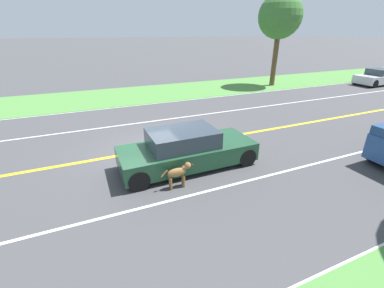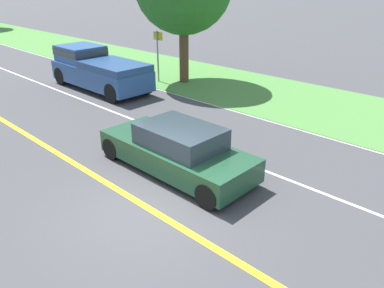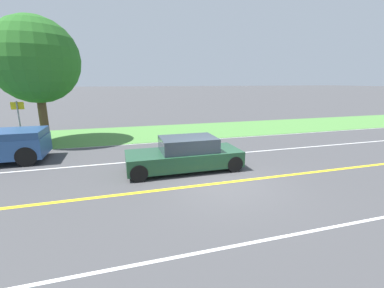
{
  "view_description": "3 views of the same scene",
  "coord_description": "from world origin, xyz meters",
  "px_view_note": "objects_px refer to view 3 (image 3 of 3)",
  "views": [
    {
      "loc": [
        9.24,
        -2.15,
        4.4
      ],
      "look_at": [
        2.44,
        0.81,
        1.13
      ],
      "focal_mm": 24.0,
      "sensor_mm": 36.0,
      "label": 1
    },
    {
      "loc": [
        -4.67,
        -5.9,
        5.02
      ],
      "look_at": [
        1.64,
        0.15,
        1.1
      ],
      "focal_mm": 35.0,
      "sensor_mm": 36.0,
      "label": 2
    },
    {
      "loc": [
        -8.07,
        3.47,
        3.59
      ],
      "look_at": [
        2.66,
        0.31,
        0.86
      ],
      "focal_mm": 24.0,
      "sensor_mm": 36.0,
      "label": 3
    }
  ],
  "objects_px": {
    "dog": "(193,150)",
    "street_sign": "(19,119)",
    "ego_car": "(185,155)",
    "roadside_tree_right_near": "(36,61)"
  },
  "relations": [
    {
      "from": "dog",
      "to": "street_sign",
      "type": "xyz_separation_m",
      "value": [
        5.05,
        8.45,
        1.1
      ]
    },
    {
      "from": "ego_car",
      "to": "street_sign",
      "type": "bearing_deg",
      "value": 51.41
    },
    {
      "from": "street_sign",
      "to": "dog",
      "type": "bearing_deg",
      "value": -120.87
    },
    {
      "from": "dog",
      "to": "street_sign",
      "type": "distance_m",
      "value": 9.9
    },
    {
      "from": "ego_car",
      "to": "dog",
      "type": "xyz_separation_m",
      "value": [
        1.13,
        -0.7,
        -0.13
      ]
    },
    {
      "from": "roadside_tree_right_near",
      "to": "street_sign",
      "type": "relative_size",
      "value": 2.78
    },
    {
      "from": "ego_car",
      "to": "roadside_tree_right_near",
      "type": "distance_m",
      "value": 10.61
    },
    {
      "from": "dog",
      "to": "roadside_tree_right_near",
      "type": "relative_size",
      "value": 0.15
    },
    {
      "from": "ego_car",
      "to": "roadside_tree_right_near",
      "type": "relative_size",
      "value": 0.66
    },
    {
      "from": "street_sign",
      "to": "roadside_tree_right_near",
      "type": "bearing_deg",
      "value": -47.38
    }
  ]
}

